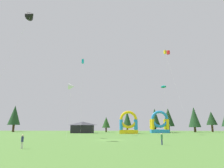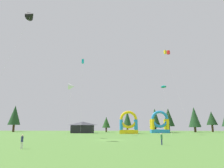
% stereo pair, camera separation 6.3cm
% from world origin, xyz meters
% --- Properties ---
extents(ground_plane, '(120.00, 120.00, 0.00)m').
position_xyz_m(ground_plane, '(0.00, 0.00, 0.00)').
color(ground_plane, '#548438').
extents(kite_yellow_box, '(4.08, 10.04, 28.22)m').
position_xyz_m(kite_yellow_box, '(17.79, 30.27, 27.51)').
color(kite_yellow_box, yellow).
rests_on(kite_yellow_box, ground_plane).
extents(kite_cyan_box, '(1.23, 5.01, 21.32)m').
position_xyz_m(kite_cyan_box, '(-8.73, 18.22, 20.65)').
color(kite_cyan_box, '#19B7CC').
rests_on(kite_cyan_box, ground_plane).
extents(kite_black_delta, '(6.05, 7.92, 25.68)m').
position_xyz_m(kite_black_delta, '(-16.10, -0.21, 24.73)').
color(kite_black_delta, black).
rests_on(kite_black_delta, ground_plane).
extents(kite_white_delta, '(1.27, 3.80, 11.67)m').
position_xyz_m(kite_white_delta, '(-8.69, 5.97, 10.98)').
color(kite_white_delta, white).
rests_on(kite_white_delta, ground_plane).
extents(kite_teal_parafoil, '(1.84, 5.81, 14.46)m').
position_xyz_m(kite_teal_parafoil, '(14.97, 22.72, 13.88)').
color(kite_teal_parafoil, '#0C7F7A').
rests_on(kite_teal_parafoil, ground_plane).
extents(kite_red_box, '(3.84, 3.21, 24.03)m').
position_xyz_m(kite_red_box, '(16.17, 19.52, 23.42)').
color(kite_red_box, red).
rests_on(kite_red_box, ground_plane).
extents(person_left_edge, '(0.33, 0.33, 1.58)m').
position_xyz_m(person_left_edge, '(7.68, -8.15, 0.94)').
color(person_left_edge, navy).
rests_on(person_left_edge, ground_plane).
extents(person_midfield, '(0.30, 0.30, 1.59)m').
position_xyz_m(person_midfield, '(-9.34, -13.51, 0.94)').
color(person_midfield, silver).
rests_on(person_midfield, ground_plane).
extents(inflatable_blue_arch, '(5.67, 3.77, 7.06)m').
position_xyz_m(inflatable_blue_arch, '(4.53, 27.90, 2.53)').
color(inflatable_blue_arch, yellow).
rests_on(inflatable_blue_arch, ground_plane).
extents(inflatable_yellow_castle, '(6.08, 4.18, 7.58)m').
position_xyz_m(inflatable_yellow_castle, '(15.50, 34.54, 2.76)').
color(inflatable_yellow_castle, '#268CD8').
rests_on(inflatable_yellow_castle, ground_plane).
extents(festival_tent, '(7.28, 4.38, 3.80)m').
position_xyz_m(festival_tent, '(-10.91, 32.54, 1.90)').
color(festival_tent, black).
rests_on(festival_tent, ground_plane).
extents(tree_row_0, '(4.78, 4.78, 10.54)m').
position_xyz_m(tree_row_0, '(-41.14, 44.27, 6.57)').
color(tree_row_0, '#4C331E').
rests_on(tree_row_0, ground_plane).
extents(tree_row_1, '(3.12, 3.12, 5.81)m').
position_xyz_m(tree_row_1, '(-3.51, 42.11, 3.68)').
color(tree_row_1, '#4C331E').
rests_on(tree_row_1, ground_plane).
extents(tree_row_2, '(3.71, 3.71, 8.27)m').
position_xyz_m(tree_row_2, '(4.76, 45.41, 4.95)').
color(tree_row_2, '#4C331E').
rests_on(tree_row_2, ground_plane).
extents(tree_row_3, '(4.53, 4.53, 9.12)m').
position_xyz_m(tree_row_3, '(15.66, 44.63, 5.37)').
color(tree_row_3, '#4C331E').
rests_on(tree_row_3, ground_plane).
extents(tree_row_4, '(4.49, 4.49, 8.97)m').
position_xyz_m(tree_row_4, '(20.28, 41.77, 5.53)').
color(tree_row_4, '#4C331E').
rests_on(tree_row_4, ground_plane).
extents(tree_row_5, '(4.55, 4.55, 9.49)m').
position_xyz_m(tree_row_5, '(30.48, 42.95, 5.63)').
color(tree_row_5, '#4C331E').
rests_on(tree_row_5, ground_plane).
extents(tree_row_6, '(4.13, 4.13, 8.02)m').
position_xyz_m(tree_row_6, '(38.17, 45.62, 5.28)').
color(tree_row_6, '#4C331E').
rests_on(tree_row_6, ground_plane).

